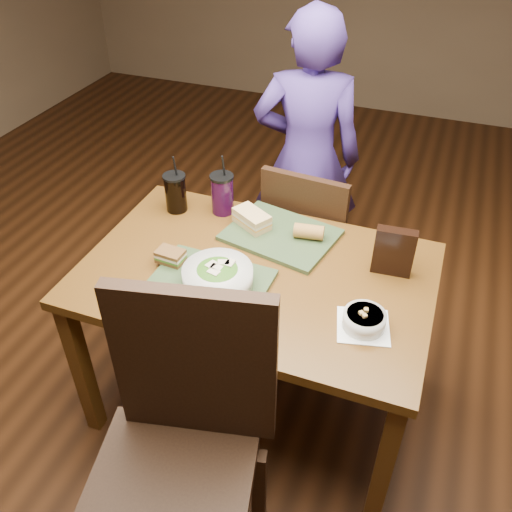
% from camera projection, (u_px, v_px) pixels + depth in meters
% --- Properties ---
extents(ground, '(6.00, 6.00, 0.00)m').
position_uv_depth(ground, '(256.00, 397.00, 2.48)').
color(ground, '#381C0B').
rests_on(ground, ground).
extents(dining_table, '(1.30, 0.85, 0.75)m').
position_uv_depth(dining_table, '(256.00, 289.00, 2.08)').
color(dining_table, '#583611').
rests_on(dining_table, ground).
extents(chair_near, '(0.57, 0.58, 1.11)m').
position_uv_depth(chair_near, '(182.00, 440.00, 1.61)').
color(chair_near, black).
rests_on(chair_near, ground).
extents(chair_far, '(0.43, 0.43, 0.91)m').
position_uv_depth(chair_far, '(306.00, 242.00, 2.58)').
color(chair_far, black).
rests_on(chair_far, ground).
extents(diner, '(0.61, 0.47, 1.49)m').
position_uv_depth(diner, '(307.00, 159.00, 2.73)').
color(diner, '#432B78').
rests_on(diner, ground).
extents(tray_near, '(0.43, 0.33, 0.02)m').
position_uv_depth(tray_near, '(209.00, 284.00, 1.95)').
color(tray_near, '#324526').
rests_on(tray_near, dining_table).
extents(tray_far, '(0.48, 0.40, 0.02)m').
position_uv_depth(tray_far, '(281.00, 235.00, 2.19)').
color(tray_far, '#324526').
rests_on(tray_far, dining_table).
extents(salad_bowl, '(0.25, 0.25, 0.08)m').
position_uv_depth(salad_bowl, '(218.00, 276.00, 1.91)').
color(salad_bowl, silver).
rests_on(salad_bowl, tray_near).
extents(soup_bowl, '(0.21, 0.21, 0.07)m').
position_uv_depth(soup_bowl, '(364.00, 320.00, 1.77)').
color(soup_bowl, white).
rests_on(soup_bowl, dining_table).
extents(sandwich_near, '(0.11, 0.08, 0.05)m').
position_uv_depth(sandwich_near, '(171.00, 256.00, 2.03)').
color(sandwich_near, '#593819').
rests_on(sandwich_near, tray_near).
extents(sandwich_far, '(0.18, 0.15, 0.06)m').
position_uv_depth(sandwich_far, '(252.00, 219.00, 2.21)').
color(sandwich_far, tan).
rests_on(sandwich_far, tray_far).
extents(baguette_near, '(0.13, 0.08, 0.06)m').
position_uv_depth(baguette_near, '(228.00, 312.00, 1.78)').
color(baguette_near, '#AD7533').
rests_on(baguette_near, tray_near).
extents(baguette_far, '(0.12, 0.07, 0.06)m').
position_uv_depth(baguette_far, '(309.00, 232.00, 2.14)').
color(baguette_far, '#AD7533').
rests_on(baguette_far, tray_far).
extents(cup_cola, '(0.10, 0.10, 0.26)m').
position_uv_depth(cup_cola, '(176.00, 192.00, 2.30)').
color(cup_cola, black).
rests_on(cup_cola, dining_table).
extents(cup_berry, '(0.10, 0.10, 0.27)m').
position_uv_depth(cup_berry, '(222.00, 194.00, 2.29)').
color(cup_berry, black).
rests_on(cup_berry, dining_table).
extents(chip_bag, '(0.15, 0.06, 0.19)m').
position_uv_depth(chip_bag, '(394.00, 252.00, 1.96)').
color(chip_bag, black).
rests_on(chip_bag, dining_table).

